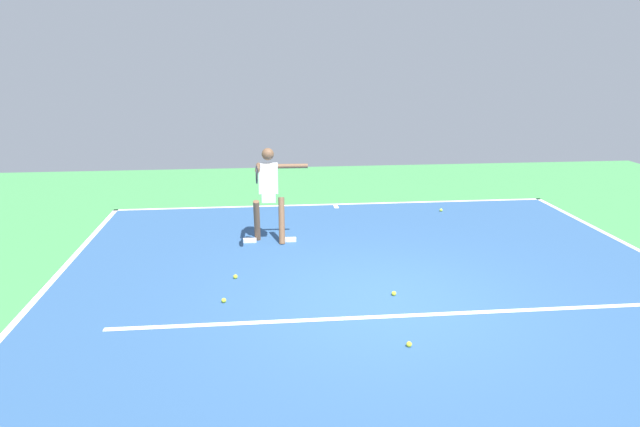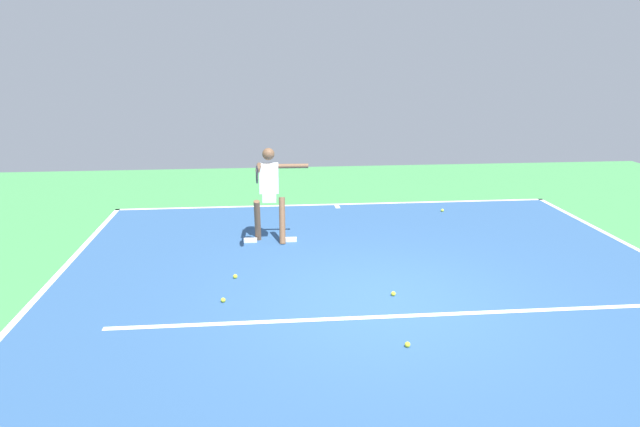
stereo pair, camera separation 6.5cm
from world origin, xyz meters
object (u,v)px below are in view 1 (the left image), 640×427
at_px(tennis_ball_by_baseline, 224,300).
at_px(tennis_ball_centre_court, 409,344).
at_px(tennis_player, 269,189).
at_px(tennis_ball_far_corner, 235,277).
at_px(tennis_ball_near_service_line, 441,210).
at_px(tennis_ball_near_player, 394,293).

distance_m(tennis_ball_by_baseline, tennis_ball_centre_court, 2.69).
height_order(tennis_player, tennis_ball_by_baseline, tennis_player).
xyz_separation_m(tennis_ball_by_baseline, tennis_ball_far_corner, (-0.13, -0.89, 0.00)).
xyz_separation_m(tennis_ball_near_service_line, tennis_ball_centre_court, (2.24, 5.94, 0.00)).
height_order(tennis_player, tennis_ball_centre_court, tennis_player).
bearing_deg(tennis_ball_by_baseline, tennis_ball_far_corner, -98.32).
bearing_deg(tennis_ball_by_baseline, tennis_ball_near_service_line, -135.23).
distance_m(tennis_ball_by_baseline, tennis_ball_near_player, 2.39).
bearing_deg(tennis_ball_near_service_line, tennis_ball_centre_court, 69.36).
relative_size(tennis_ball_near_service_line, tennis_ball_far_corner, 1.00).
bearing_deg(tennis_ball_near_service_line, tennis_ball_by_baseline, 44.77).
bearing_deg(tennis_ball_far_corner, tennis_ball_near_player, 158.31).
relative_size(tennis_ball_by_baseline, tennis_ball_near_player, 1.00).
bearing_deg(tennis_ball_far_corner, tennis_player, -108.13).
height_order(tennis_ball_near_service_line, tennis_ball_by_baseline, same).
relative_size(tennis_player, tennis_ball_near_player, 26.45).
xyz_separation_m(tennis_ball_far_corner, tennis_ball_centre_court, (-2.10, 2.40, 0.00)).
bearing_deg(tennis_player, tennis_ball_by_baseline, 77.04).
bearing_deg(tennis_ball_centre_court, tennis_ball_near_player, -96.28).
distance_m(tennis_player, tennis_ball_by_baseline, 2.88).
bearing_deg(tennis_ball_near_player, tennis_ball_far_corner, -21.69).
distance_m(tennis_player, tennis_ball_near_player, 3.28).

